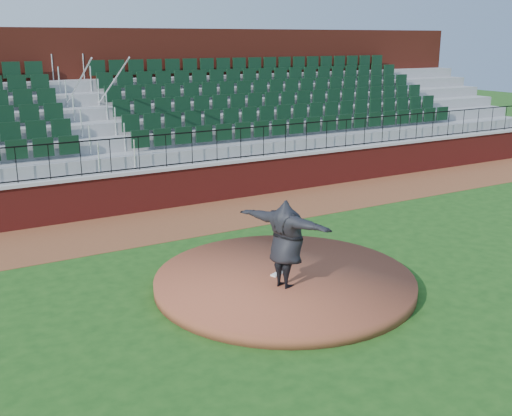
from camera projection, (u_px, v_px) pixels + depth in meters
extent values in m
plane|color=#1B4714|center=(290.00, 281.00, 13.33)|extent=(90.00, 90.00, 0.00)
cube|color=brown|center=(189.00, 219.00, 17.82)|extent=(34.00, 3.20, 0.01)
cube|color=maroon|center=(168.00, 189.00, 18.99)|extent=(34.00, 0.35, 1.20)
cube|color=#B7B7B7|center=(167.00, 168.00, 18.82)|extent=(34.00, 0.45, 0.10)
cube|color=maroon|center=(110.00, 103.00, 23.01)|extent=(34.00, 0.50, 5.50)
cylinder|color=brown|center=(284.00, 281.00, 12.99)|extent=(5.54, 5.54, 0.25)
cube|color=white|center=(280.00, 272.00, 13.09)|extent=(0.54, 0.33, 0.04)
imported|color=black|center=(286.00, 244.00, 12.17)|extent=(1.34, 2.32, 1.82)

